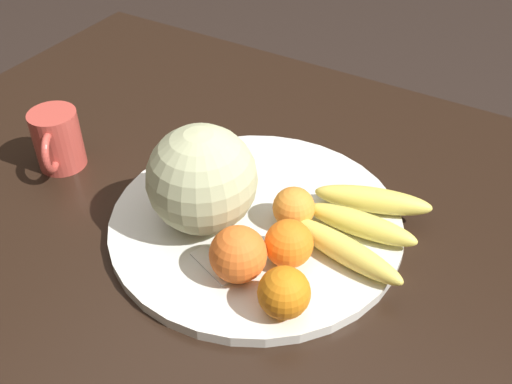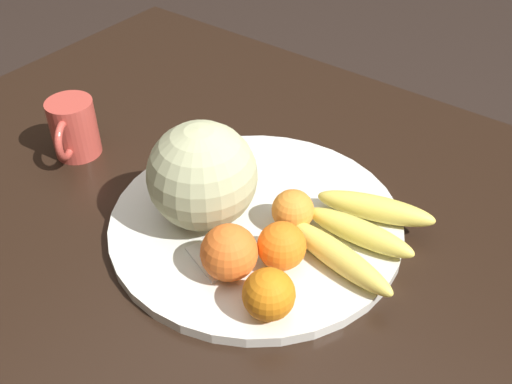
{
  "view_description": "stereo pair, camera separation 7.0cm",
  "coord_description": "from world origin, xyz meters",
  "views": [
    {
      "loc": [
        -0.41,
        0.6,
        1.33
      ],
      "look_at": [
        -0.08,
        0.04,
        0.8
      ],
      "focal_mm": 42.0,
      "sensor_mm": 36.0,
      "label": 1
    },
    {
      "loc": [
        -0.47,
        0.56,
        1.33
      ],
      "look_at": [
        -0.08,
        0.04,
        0.8
      ],
      "focal_mm": 42.0,
      "sensor_mm": 36.0,
      "label": 2
    }
  ],
  "objects": [
    {
      "name": "produce_tag",
      "position": [
        -0.08,
        0.15,
        0.75
      ],
      "size": [
        0.08,
        0.05,
        0.0
      ],
      "rotation": [
        0.0,
        0.0,
        -0.35
      ],
      "color": "white",
      "rests_on": "fruit_bowl"
    },
    {
      "name": "orange_back_left",
      "position": [
        -0.13,
        0.02,
        0.78
      ],
      "size": [
        0.06,
        0.06,
        0.06
      ],
      "color": "orange",
      "rests_on": "fruit_bowl"
    },
    {
      "name": "fruit_bowl",
      "position": [
        -0.08,
        0.04,
        0.74
      ],
      "size": [
        0.43,
        0.43,
        0.02
      ],
      "color": "silver",
      "rests_on": "kitchen_table"
    },
    {
      "name": "kitchen_table",
      "position": [
        0.0,
        0.0,
        0.63
      ],
      "size": [
        1.23,
        0.92,
        0.73
      ],
      "color": "black",
      "rests_on": "ground_plane"
    },
    {
      "name": "orange_front_right",
      "position": [
        -0.16,
        0.09,
        0.78
      ],
      "size": [
        0.07,
        0.07,
        0.07
      ],
      "color": "orange",
      "rests_on": "fruit_bowl"
    },
    {
      "name": "orange_mid_center",
      "position": [
        -0.11,
        0.15,
        0.78
      ],
      "size": [
        0.08,
        0.08,
        0.08
      ],
      "color": "orange",
      "rests_on": "fruit_bowl"
    },
    {
      "name": "banana_bunch",
      "position": [
        -0.22,
        -0.01,
        0.77
      ],
      "size": [
        0.19,
        0.19,
        0.04
      ],
      "rotation": [
        0.0,
        0.0,
        3.2
      ],
      "color": "brown",
      "rests_on": "fruit_bowl"
    },
    {
      "name": "orange_front_left",
      "position": [
        -0.19,
        0.17,
        0.78
      ],
      "size": [
        0.07,
        0.07,
        0.07
      ],
      "color": "orange",
      "rests_on": "fruit_bowl"
    },
    {
      "name": "melon",
      "position": [
        -0.02,
        0.08,
        0.82
      ],
      "size": [
        0.15,
        0.15,
        0.15
      ],
      "color": "#B2B789",
      "rests_on": "fruit_bowl"
    },
    {
      "name": "ceramic_mug",
      "position": [
        0.28,
        0.07,
        0.78
      ],
      "size": [
        0.08,
        0.11,
        0.1
      ],
      "rotation": [
        0.0,
        0.0,
        2.13
      ],
      "color": "#B74238",
      "rests_on": "kitchen_table"
    }
  ]
}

